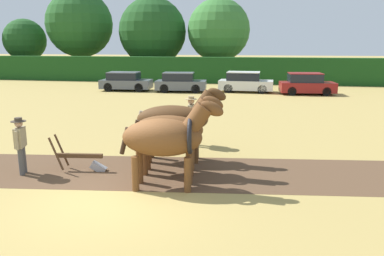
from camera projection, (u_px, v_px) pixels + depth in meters
name	position (u px, v px, depth m)	size (l,w,h in m)	color
ground_plane	(109.00, 200.00, 8.82)	(240.00, 240.00, 0.00)	#A88E4C
hedgerow	(224.00, 70.00, 35.10)	(79.10, 1.43, 2.41)	#194719
tree_left	(25.00, 40.00, 42.73)	(4.74, 4.74, 6.43)	#423323
tree_center_left	(80.00, 24.00, 41.79)	(7.36, 7.36, 9.47)	#423323
tree_center	(153.00, 32.00, 40.32)	(7.23, 7.23, 8.53)	#4C3823
tree_center_right	(219.00, 30.00, 38.67)	(6.43, 6.43, 8.24)	#423323
draft_horse_lead_left	(167.00, 137.00, 9.29)	(2.67, 1.23, 2.33)	brown
draft_horse_lead_right	(172.00, 130.00, 10.42)	(2.68, 1.08, 2.29)	brown
draft_horse_trail_left	(176.00, 119.00, 11.52)	(2.90, 1.17, 2.38)	#513319
plow	(84.00, 160.00, 10.78)	(1.61, 0.52, 1.13)	#4C331E
farmer_at_plow	(20.00, 142.00, 10.38)	(0.40, 0.62, 1.62)	#4C4C4C
farmer_beside_team	(191.00, 116.00, 13.35)	(0.45, 0.69, 1.79)	#4C4C4C
parked_car_far_left	(126.00, 82.00, 29.50)	(4.04, 2.08, 1.46)	#565B66
parked_car_left	(180.00, 82.00, 28.74)	(3.98, 2.12, 1.48)	#565B66
parked_car_center_left	(245.00, 82.00, 28.59)	(4.12, 1.96, 1.54)	silver
parked_car_center	(306.00, 84.00, 27.23)	(4.02, 2.08, 1.56)	maroon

